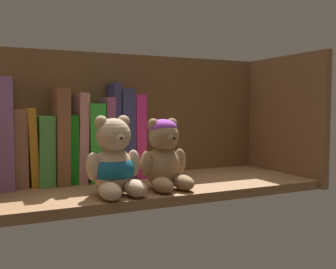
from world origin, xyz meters
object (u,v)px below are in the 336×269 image
(book_3, at_px, (31,146))
(book_11, at_px, (123,133))
(book_2, at_px, (20,147))
(book_4, at_px, (44,150))
(book_5, at_px, (59,136))
(book_6, at_px, (70,148))
(teddy_bear_larger, at_px, (114,164))
(book_10, at_px, (112,131))
(book_7, at_px, (79,137))
(book_12, at_px, (134,136))
(book_9, at_px, (104,138))
(teddy_bear_smaller, at_px, (164,155))
(book_1, at_px, (4,133))
(book_8, at_px, (92,142))

(book_3, bearing_deg, book_11, 0.00)
(book_2, distance_m, book_4, 0.05)
(book_5, distance_m, book_6, 0.04)
(book_3, relative_size, book_4, 1.11)
(book_3, distance_m, teddy_bear_larger, 0.23)
(book_11, height_order, teddy_bear_larger, book_11)
(book_3, height_order, book_6, book_3)
(book_10, relative_size, teddy_bear_larger, 1.47)
(book_7, xyz_separation_m, book_12, (0.14, 0.00, -0.00))
(book_9, bearing_deg, book_7, 180.00)
(book_10, bearing_deg, teddy_bear_smaller, -71.24)
(book_1, distance_m, teddy_bear_larger, 0.27)
(book_10, bearing_deg, book_4, 180.00)
(teddy_bear_larger, bearing_deg, book_6, 104.58)
(book_1, height_order, book_12, book_1)
(book_12, bearing_deg, book_5, 180.00)
(book_3, bearing_deg, book_5, 0.00)
(book_7, xyz_separation_m, book_8, (0.03, 0.00, -0.01))
(book_4, bearing_deg, book_6, 0.00)
(book_7, xyz_separation_m, teddy_bear_smaller, (0.14, -0.17, -0.03))
(book_12, relative_size, teddy_bear_larger, 1.29)
(teddy_bear_larger, bearing_deg, book_9, 79.53)
(book_1, distance_m, book_9, 0.22)
(book_9, distance_m, teddy_bear_smaller, 0.19)
(teddy_bear_smaller, bearing_deg, book_5, 137.14)
(book_6, bearing_deg, teddy_bear_larger, -75.42)
(book_3, bearing_deg, book_1, 180.00)
(book_2, xyz_separation_m, book_10, (0.21, 0.00, 0.03))
(book_6, xyz_separation_m, teddy_bear_smaller, (0.16, -0.17, -0.01))
(book_9, relative_size, book_12, 0.97)
(book_9, height_order, book_10, book_10)
(book_7, relative_size, book_12, 1.01)
(book_3, bearing_deg, book_10, 0.00)
(book_1, height_order, book_4, book_1)
(teddy_bear_smaller, bearing_deg, book_2, 147.46)
(book_9, bearing_deg, book_10, 0.00)
(book_2, relative_size, book_7, 0.82)
(book_6, distance_m, book_8, 0.05)
(book_11, bearing_deg, book_10, 180.00)
(teddy_bear_smaller, bearing_deg, book_11, 100.74)
(book_5, bearing_deg, book_7, 0.00)
(book_11, bearing_deg, book_1, 180.00)
(book_10, xyz_separation_m, teddy_bear_larger, (-0.06, -0.19, -0.05))
(book_1, xyz_separation_m, teddy_bear_larger, (0.19, -0.19, -0.06))
(book_12, bearing_deg, book_9, 180.00)
(book_3, relative_size, book_10, 0.74)
(book_7, bearing_deg, book_8, 0.00)
(book_6, bearing_deg, book_5, 180.00)
(teddy_bear_smaller, bearing_deg, book_8, 122.36)
(book_1, height_order, book_6, book_1)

